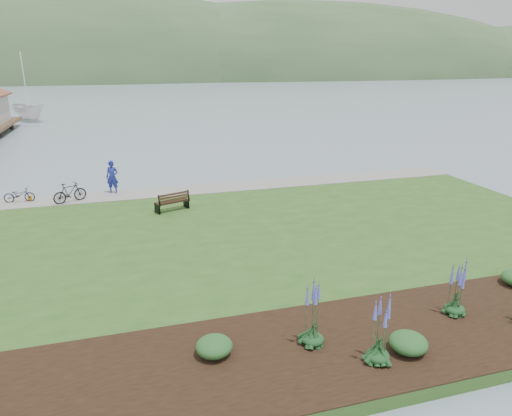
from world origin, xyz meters
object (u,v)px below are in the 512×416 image
(person, at_px, (112,174))
(bicycle_a, at_px, (19,195))
(park_bench, at_px, (173,201))
(sailboat, at_px, (31,121))

(person, bearing_deg, bicycle_a, -158.08)
(person, bearing_deg, park_bench, -38.20)
(bicycle_a, bearing_deg, sailboat, 13.10)
(park_bench, relative_size, person, 0.81)
(bicycle_a, height_order, sailboat, sailboat)
(bicycle_a, xyz_separation_m, sailboat, (-5.92, 40.41, -0.82))
(person, relative_size, bicycle_a, 1.41)
(park_bench, height_order, person, person)
(park_bench, height_order, sailboat, sailboat)
(park_bench, bearing_deg, sailboat, 87.79)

